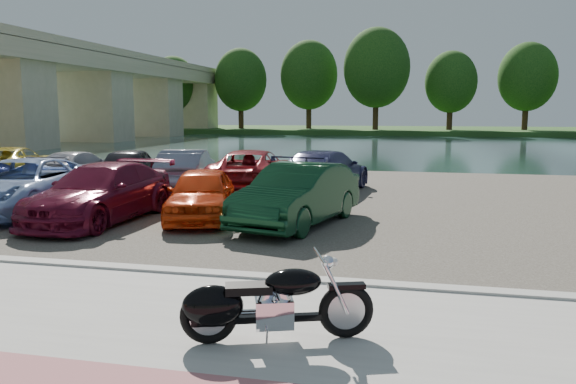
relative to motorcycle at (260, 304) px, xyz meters
name	(u,v)px	position (x,y,z in m)	size (l,w,h in m)	color
ground	(256,331)	(-0.20, 0.54, -0.56)	(200.00, 200.00, 0.00)	#595447
promenade	(232,360)	(-0.20, -0.46, -0.51)	(60.00, 6.00, 0.10)	#A3A09A
kerb	(290,281)	(-0.20, 2.54, -0.49)	(60.00, 0.30, 0.14)	#A3A09A
parking_lot	(351,200)	(-0.20, 11.54, -0.54)	(60.00, 18.00, 0.04)	#3C3830
river	(391,147)	(-0.20, 40.54, -0.56)	(120.00, 40.00, 0.00)	#192D2A
far_bank	(401,130)	(-0.20, 72.54, -0.26)	(120.00, 24.00, 0.60)	#224D1B
bridge	(88,83)	(-28.20, 41.56, 4.96)	(7.00, 56.00, 8.55)	tan
far_trees	(438,73)	(4.16, 66.33, 6.93)	(70.25, 10.68, 12.52)	#332012
motorcycle	(260,304)	(0.00, 0.00, 0.00)	(2.25, 1.06, 1.05)	black
car_2	(22,186)	(-8.83, 7.20, 0.23)	(2.48, 5.37, 1.49)	#98B0DD
car_3	(101,193)	(-6.07, 6.61, 0.21)	(2.05, 5.04, 1.46)	maroon
car_4	(202,194)	(-3.62, 7.36, 0.15)	(1.59, 3.95, 1.35)	red
car_5	(298,195)	(-1.04, 7.22, 0.24)	(1.60, 4.60, 1.52)	#0E341C
car_6	(12,165)	(-13.77, 12.91, 0.19)	(2.37, 5.13, 1.43)	gold
car_7	(77,167)	(-11.15, 13.34, 0.11)	(1.78, 4.37, 1.27)	#A1A0A8
car_8	(131,166)	(-8.75, 13.17, 0.21)	(1.73, 4.31, 1.47)	black
car_9	(187,169)	(-6.34, 12.80, 0.20)	(1.52, 4.36, 1.44)	slate
car_10	(252,171)	(-3.83, 12.66, 0.22)	(2.45, 5.32, 1.48)	maroon
car_11	(324,171)	(-1.31, 13.00, 0.22)	(2.08, 5.12, 1.49)	navy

